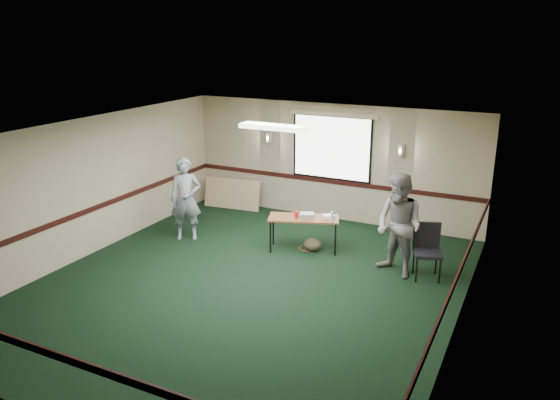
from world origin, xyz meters
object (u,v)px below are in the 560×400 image
at_px(folding_table, 304,220).
at_px(person_right, 399,226).
at_px(projector, 307,215).
at_px(person_left, 186,199).
at_px(conference_chair, 427,246).

height_order(folding_table, person_right, person_right).
xyz_separation_m(folding_table, projector, (0.07, 0.01, 0.10)).
bearing_deg(projector, folding_table, 163.31).
height_order(projector, person_left, person_left).
xyz_separation_m(conference_chair, person_left, (-4.97, -0.38, 0.31)).
bearing_deg(person_left, conference_chair, -26.63).
bearing_deg(person_left, person_right, -28.47).
bearing_deg(projector, person_right, -34.49).
relative_size(projector, conference_chair, 0.28).
height_order(projector, conference_chair, conference_chair).
distance_m(projector, person_left, 2.61).
bearing_deg(conference_chair, folding_table, 156.97).
distance_m(conference_chair, person_right, 0.64).
relative_size(folding_table, person_left, 0.85).
height_order(folding_table, conference_chair, conference_chair).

